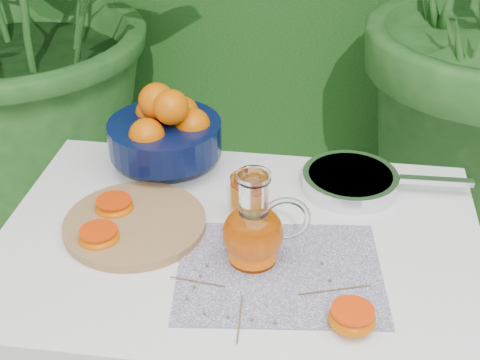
# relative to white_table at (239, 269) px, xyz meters

# --- Properties ---
(white_table) EXTENTS (1.00, 0.70, 0.75)m
(white_table) POSITION_rel_white_table_xyz_m (0.00, 0.00, 0.00)
(white_table) COLOR white
(white_table) RESTS_ON ground
(placemat) EXTENTS (0.43, 0.35, 0.00)m
(placemat) POSITION_rel_white_table_xyz_m (0.09, -0.10, 0.08)
(placemat) COLOR #0C0D44
(placemat) RESTS_ON white_table
(cutting_board) EXTENTS (0.37, 0.37, 0.02)m
(cutting_board) POSITION_rel_white_table_xyz_m (-0.22, 0.01, 0.09)
(cutting_board) COLOR #9E7247
(cutting_board) RESTS_ON white_table
(fruit_bowl) EXTENTS (0.35, 0.35, 0.21)m
(fruit_bowl) POSITION_rel_white_table_xyz_m (-0.21, 0.26, 0.18)
(fruit_bowl) COLOR black
(fruit_bowl) RESTS_ON white_table
(juice_pitcher) EXTENTS (0.18, 0.13, 0.20)m
(juice_pitcher) POSITION_rel_white_table_xyz_m (0.04, -0.06, 0.15)
(juice_pitcher) COLOR white
(juice_pitcher) RESTS_ON white_table
(juice_tumbler) EXTENTS (0.07, 0.07, 0.10)m
(juice_tumbler) POSITION_rel_white_table_xyz_m (0.00, 0.07, 0.13)
(juice_tumbler) COLOR white
(juice_tumbler) RESTS_ON white_table
(saute_pan) EXTENTS (0.39, 0.22, 0.04)m
(saute_pan) POSITION_rel_white_table_xyz_m (0.23, 0.22, 0.10)
(saute_pan) COLOR silver
(saute_pan) RESTS_ON white_table
(orange_halves) EXTENTS (0.61, 0.36, 0.04)m
(orange_halves) POSITION_rel_white_table_xyz_m (-0.11, -0.08, 0.10)
(orange_halves) COLOR #DB5F02
(orange_halves) RESTS_ON white_table
(thyme_sprigs) EXTENTS (0.38, 0.23, 0.01)m
(thyme_sprigs) POSITION_rel_white_table_xyz_m (0.07, -0.17, 0.09)
(thyme_sprigs) COLOR brown
(thyme_sprigs) RESTS_ON white_table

